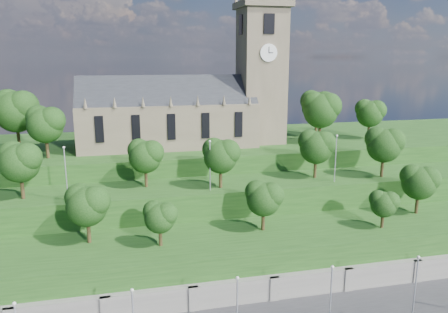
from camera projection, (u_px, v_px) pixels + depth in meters
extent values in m
cube|color=slate|center=(233.00, 298.00, 53.37)|extent=(160.00, 2.00, 5.00)
cube|color=slate|center=(194.00, 306.00, 51.51)|extent=(1.20, 0.60, 5.00)
cube|color=slate|center=(274.00, 296.00, 53.71)|extent=(1.20, 0.60, 5.00)
cube|color=slate|center=(348.00, 287.00, 55.90)|extent=(1.20, 0.60, 5.00)
cube|color=slate|center=(416.00, 278.00, 58.10)|extent=(1.20, 0.60, 5.00)
cube|color=#1D4416|center=(222.00, 264.00, 58.74)|extent=(160.00, 12.00, 8.00)
cube|color=#1D4416|center=(207.00, 221.00, 68.74)|extent=(160.00, 10.00, 12.00)
cube|color=#1D4416|center=(187.00, 177.00, 88.36)|extent=(160.00, 32.00, 15.00)
cube|color=brown|center=(168.00, 124.00, 81.12)|extent=(32.00, 12.00, 8.00)
cube|color=black|center=(167.00, 103.00, 80.23)|extent=(32.00, 10.18, 10.18)
cone|color=brown|center=(85.00, 103.00, 71.26)|extent=(0.70, 0.70, 1.80)
cone|color=brown|center=(114.00, 102.00, 72.28)|extent=(0.70, 0.70, 1.80)
cone|color=brown|center=(143.00, 102.00, 73.31)|extent=(0.70, 0.70, 1.80)
cone|color=brown|center=(171.00, 101.00, 74.33)|extent=(0.70, 0.70, 1.80)
cone|color=brown|center=(198.00, 101.00, 75.36)|extent=(0.70, 0.70, 1.80)
cone|color=brown|center=(224.00, 100.00, 76.38)|extent=(0.70, 0.70, 1.80)
cone|color=brown|center=(250.00, 99.00, 77.41)|extent=(0.70, 0.70, 1.80)
cube|color=black|center=(99.00, 129.00, 72.60)|extent=(1.40, 0.25, 4.50)
cube|color=black|center=(136.00, 128.00, 73.92)|extent=(1.40, 0.25, 4.50)
cube|color=black|center=(171.00, 127.00, 75.23)|extent=(1.40, 0.25, 4.50)
cube|color=black|center=(206.00, 126.00, 76.55)|extent=(1.40, 0.25, 4.50)
cube|color=black|center=(239.00, 124.00, 77.87)|extent=(1.40, 0.25, 4.50)
cube|color=brown|center=(261.00, 77.00, 83.18)|extent=(8.00, 8.00, 25.00)
cube|color=brown|center=(262.00, 5.00, 80.27)|extent=(9.20, 9.20, 1.20)
cone|color=brown|center=(236.00, 0.00, 82.93)|extent=(0.80, 0.80, 1.60)
cone|color=brown|center=(276.00, 1.00, 84.68)|extent=(0.80, 0.80, 1.60)
cube|color=black|center=(269.00, 24.00, 77.20)|extent=(2.00, 0.25, 3.50)
cube|color=black|center=(256.00, 27.00, 84.95)|extent=(2.00, 0.25, 3.50)
cube|color=black|center=(241.00, 25.00, 80.18)|extent=(0.25, 2.00, 3.50)
cube|color=black|center=(283.00, 26.00, 81.97)|extent=(0.25, 2.00, 3.50)
cylinder|color=white|center=(269.00, 53.00, 78.27)|extent=(3.20, 0.30, 3.20)
cylinder|color=white|center=(282.00, 53.00, 83.09)|extent=(0.30, 3.20, 3.20)
cube|color=black|center=(269.00, 50.00, 77.99)|extent=(0.12, 0.05, 1.10)
cube|color=black|center=(271.00, 53.00, 78.19)|extent=(0.80, 0.05, 0.12)
cylinder|color=#2E2412|center=(89.00, 230.00, 55.64)|extent=(0.51, 0.51, 3.33)
sphere|color=black|center=(87.00, 206.00, 54.92)|extent=(5.18, 5.18, 5.18)
sphere|color=black|center=(95.00, 201.00, 54.48)|extent=(3.89, 3.89, 3.89)
sphere|color=black|center=(79.00, 197.00, 55.11)|extent=(3.63, 3.63, 3.63)
cylinder|color=#2E2412|center=(160.00, 236.00, 54.82)|extent=(0.47, 0.47, 2.52)
sphere|color=black|center=(160.00, 218.00, 54.28)|extent=(3.92, 3.92, 3.92)
sphere|color=black|center=(166.00, 214.00, 53.94)|extent=(2.94, 2.94, 2.94)
sphere|color=black|center=(154.00, 211.00, 54.42)|extent=(2.74, 2.74, 2.74)
cylinder|color=#2E2412|center=(263.00, 219.00, 59.78)|extent=(0.49, 0.49, 3.00)
sphere|color=black|center=(264.00, 199.00, 59.13)|extent=(4.67, 4.67, 4.67)
sphere|color=black|center=(271.00, 195.00, 58.74)|extent=(3.50, 3.50, 3.50)
sphere|color=black|center=(257.00, 192.00, 59.30)|extent=(3.27, 3.27, 3.27)
cylinder|color=#2E2412|center=(382.00, 220.00, 60.61)|extent=(0.46, 0.46, 2.31)
sphere|color=black|center=(384.00, 205.00, 60.11)|extent=(3.59, 3.59, 3.59)
sphere|color=black|center=(390.00, 201.00, 59.81)|extent=(2.69, 2.69, 2.69)
sphere|color=black|center=(378.00, 199.00, 60.24)|extent=(2.51, 2.51, 2.51)
cylinder|color=#2E2412|center=(417.00, 203.00, 66.14)|extent=(0.50, 0.50, 3.25)
sphere|color=black|center=(419.00, 183.00, 65.45)|extent=(5.06, 5.06, 5.06)
sphere|color=black|center=(428.00, 179.00, 65.02)|extent=(3.79, 3.79, 3.79)
sphere|color=black|center=(412.00, 176.00, 65.63)|extent=(3.54, 3.54, 3.54)
cylinder|color=#2E2412|center=(22.00, 187.00, 60.33)|extent=(0.52, 0.52, 3.49)
sphere|color=black|center=(20.00, 163.00, 59.58)|extent=(5.43, 5.43, 5.43)
sphere|color=black|center=(27.00, 158.00, 59.13)|extent=(4.07, 4.07, 4.07)
sphere|color=black|center=(12.00, 154.00, 59.78)|extent=(3.80, 3.80, 3.80)
cylinder|color=#2E2412|center=(146.00, 177.00, 66.01)|extent=(0.50, 0.50, 3.16)
sphere|color=black|center=(145.00, 157.00, 65.33)|extent=(4.92, 4.92, 4.92)
sphere|color=black|center=(152.00, 152.00, 64.91)|extent=(3.69, 3.69, 3.69)
sphere|color=black|center=(139.00, 150.00, 65.50)|extent=(3.44, 3.44, 3.44)
cylinder|color=#2E2412|center=(221.00, 177.00, 65.54)|extent=(0.50, 0.50, 3.26)
sphere|color=black|center=(221.00, 157.00, 64.84)|extent=(5.07, 5.07, 5.07)
sphere|color=black|center=(228.00, 152.00, 64.41)|extent=(3.80, 3.80, 3.80)
sphere|color=black|center=(214.00, 149.00, 65.02)|extent=(3.55, 3.55, 3.55)
cylinder|color=#2E2412|center=(315.00, 167.00, 70.99)|extent=(0.51, 0.51, 3.40)
sphere|color=black|center=(316.00, 148.00, 70.26)|extent=(5.28, 5.28, 5.28)
sphere|color=black|center=(324.00, 143.00, 69.82)|extent=(3.96, 3.96, 3.96)
sphere|color=black|center=(309.00, 141.00, 70.45)|extent=(3.70, 3.70, 3.70)
cylinder|color=#2E2412|center=(382.00, 166.00, 71.48)|extent=(0.52, 0.52, 3.55)
sphere|color=black|center=(384.00, 146.00, 70.71)|extent=(5.53, 5.53, 5.53)
sphere|color=black|center=(392.00, 141.00, 70.24)|extent=(4.15, 4.15, 4.15)
sphere|color=black|center=(377.00, 138.00, 70.91)|extent=(3.87, 3.87, 3.87)
cylinder|color=#2E2412|center=(19.00, 137.00, 77.60)|extent=(0.57, 0.57, 4.65)
sphere|color=black|center=(16.00, 112.00, 76.60)|extent=(7.23, 7.23, 7.23)
sphere|color=black|center=(23.00, 106.00, 75.99)|extent=(5.42, 5.42, 5.42)
sphere|color=black|center=(8.00, 103.00, 76.86)|extent=(5.06, 5.06, 5.06)
cylinder|color=#2E2412|center=(47.00, 147.00, 71.41)|extent=(0.53, 0.53, 3.72)
sphere|color=black|center=(45.00, 125.00, 70.61)|extent=(5.79, 5.79, 5.79)
sphere|color=black|center=(52.00, 120.00, 70.12)|extent=(4.34, 4.34, 4.34)
sphere|color=black|center=(39.00, 118.00, 70.82)|extent=(4.06, 4.06, 4.06)
cylinder|color=#2E2412|center=(320.00, 132.00, 84.05)|extent=(0.55, 0.55, 4.23)
sphere|color=black|center=(321.00, 111.00, 83.14)|extent=(6.59, 6.59, 6.59)
sphere|color=black|center=(329.00, 106.00, 82.58)|extent=(4.94, 4.94, 4.94)
sphere|color=black|center=(314.00, 104.00, 83.38)|extent=(4.61, 4.61, 4.61)
cylinder|color=#2E2412|center=(316.00, 126.00, 92.31)|extent=(0.54, 0.54, 4.10)
sphere|color=black|center=(317.00, 107.00, 91.43)|extent=(6.37, 6.37, 6.37)
sphere|color=black|center=(324.00, 103.00, 90.90)|extent=(4.78, 4.78, 4.78)
sphere|color=black|center=(311.00, 101.00, 91.66)|extent=(4.46, 4.46, 4.46)
cylinder|color=#2E2412|center=(369.00, 130.00, 88.61)|extent=(0.51, 0.51, 3.44)
sphere|color=black|center=(370.00, 114.00, 87.87)|extent=(5.36, 5.36, 5.36)
sphere|color=black|center=(376.00, 110.00, 87.42)|extent=(4.02, 4.02, 4.02)
sphere|color=black|center=(364.00, 108.00, 88.06)|extent=(3.75, 3.75, 3.75)
sphere|color=silver|center=(14.00, 304.00, 37.76)|extent=(0.36, 0.36, 0.36)
sphere|color=silver|center=(132.00, 290.00, 39.96)|extent=(0.36, 0.36, 0.36)
sphere|color=silver|center=(237.00, 278.00, 42.16)|extent=(0.36, 0.36, 0.36)
cylinder|color=#B2B2B7|center=(330.00, 305.00, 45.29)|extent=(0.16, 0.16, 8.25)
sphere|color=silver|center=(332.00, 267.00, 44.35)|extent=(0.36, 0.36, 0.36)
cylinder|color=#B2B2B7|center=(415.00, 293.00, 47.49)|extent=(0.16, 0.16, 8.25)
sphere|color=silver|center=(418.00, 257.00, 46.55)|extent=(0.36, 0.36, 0.36)
cylinder|color=#B2B2B7|center=(66.00, 174.00, 59.36)|extent=(0.16, 0.16, 7.26)
sphere|color=silver|center=(64.00, 147.00, 58.52)|extent=(0.36, 0.36, 0.36)
cylinder|color=#B2B2B7|center=(210.00, 166.00, 63.75)|extent=(0.16, 0.16, 7.26)
sphere|color=silver|center=(210.00, 141.00, 62.92)|extent=(0.36, 0.36, 0.36)
cylinder|color=#B2B2B7|center=(335.00, 159.00, 68.14)|extent=(0.16, 0.16, 7.26)
sphere|color=silver|center=(337.00, 136.00, 67.31)|extent=(0.36, 0.36, 0.36)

